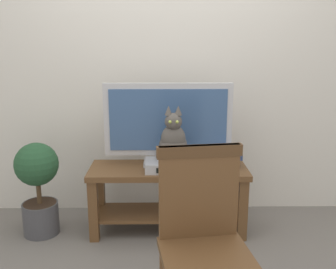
{
  "coord_description": "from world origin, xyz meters",
  "views": [
    {
      "loc": [
        -0.04,
        -2.31,
        1.49
      ],
      "look_at": [
        -0.0,
        0.46,
        0.81
      ],
      "focal_mm": 40.87,
      "sensor_mm": 36.0,
      "label": 1
    }
  ],
  "objects_px": {
    "cat": "(173,141)",
    "potted_plant": "(38,184)",
    "book_stack": "(226,158)",
    "wooden_chair": "(203,231)",
    "tv_stand": "(168,187)",
    "media_box": "(173,165)",
    "tv": "(168,123)"
  },
  "relations": [
    {
      "from": "wooden_chair",
      "to": "tv_stand",
      "type": "bearing_deg",
      "value": 98.66
    },
    {
      "from": "cat",
      "to": "wooden_chair",
      "type": "distance_m",
      "value": 1.02
    },
    {
      "from": "tv_stand",
      "to": "wooden_chair",
      "type": "bearing_deg",
      "value": -81.34
    },
    {
      "from": "tv_stand",
      "to": "potted_plant",
      "type": "xyz_separation_m",
      "value": [
        -1.0,
        -0.04,
        0.05
      ]
    },
    {
      "from": "tv_stand",
      "to": "cat",
      "type": "distance_m",
      "value": 0.4
    },
    {
      "from": "tv",
      "to": "tv_stand",
      "type": "bearing_deg",
      "value": -90.02
    },
    {
      "from": "wooden_chair",
      "to": "potted_plant",
      "type": "height_order",
      "value": "wooden_chair"
    },
    {
      "from": "media_box",
      "to": "cat",
      "type": "height_order",
      "value": "cat"
    },
    {
      "from": "potted_plant",
      "to": "tv",
      "type": "bearing_deg",
      "value": 7.22
    },
    {
      "from": "media_box",
      "to": "book_stack",
      "type": "distance_m",
      "value": 0.43
    },
    {
      "from": "tv_stand",
      "to": "book_stack",
      "type": "height_order",
      "value": "book_stack"
    },
    {
      "from": "book_stack",
      "to": "potted_plant",
      "type": "xyz_separation_m",
      "value": [
        -1.46,
        -0.07,
        -0.18
      ]
    },
    {
      "from": "tv_stand",
      "to": "wooden_chair",
      "type": "xyz_separation_m",
      "value": [
        0.16,
        -1.07,
        0.19
      ]
    },
    {
      "from": "cat",
      "to": "book_stack",
      "type": "relative_size",
      "value": 1.81
    },
    {
      "from": "tv",
      "to": "media_box",
      "type": "height_order",
      "value": "tv"
    },
    {
      "from": "tv",
      "to": "cat",
      "type": "xyz_separation_m",
      "value": [
        0.04,
        -0.16,
        -0.11
      ]
    },
    {
      "from": "tv",
      "to": "potted_plant",
      "type": "bearing_deg",
      "value": -172.78
    },
    {
      "from": "media_box",
      "to": "tv",
      "type": "bearing_deg",
      "value": 104.65
    },
    {
      "from": "media_box",
      "to": "potted_plant",
      "type": "relative_size",
      "value": 0.57
    },
    {
      "from": "tv",
      "to": "wooden_chair",
      "type": "height_order",
      "value": "tv"
    },
    {
      "from": "tv_stand",
      "to": "wooden_chair",
      "type": "distance_m",
      "value": 1.1
    },
    {
      "from": "media_box",
      "to": "potted_plant",
      "type": "bearing_deg",
      "value": 178.91
    },
    {
      "from": "cat",
      "to": "potted_plant",
      "type": "relative_size",
      "value": 0.58
    },
    {
      "from": "tv",
      "to": "book_stack",
      "type": "relative_size",
      "value": 4.21
    },
    {
      "from": "tv",
      "to": "cat",
      "type": "bearing_deg",
      "value": -76.24
    },
    {
      "from": "book_stack",
      "to": "potted_plant",
      "type": "height_order",
      "value": "potted_plant"
    },
    {
      "from": "media_box",
      "to": "cat",
      "type": "bearing_deg",
      "value": -85.37
    },
    {
      "from": "cat",
      "to": "media_box",
      "type": "bearing_deg",
      "value": 94.63
    },
    {
      "from": "wooden_chair",
      "to": "book_stack",
      "type": "relative_size",
      "value": 4.12
    },
    {
      "from": "cat",
      "to": "book_stack",
      "type": "height_order",
      "value": "cat"
    },
    {
      "from": "media_box",
      "to": "potted_plant",
      "type": "height_order",
      "value": "potted_plant"
    },
    {
      "from": "cat",
      "to": "tv_stand",
      "type": "bearing_deg",
      "value": 118.08
    }
  ]
}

